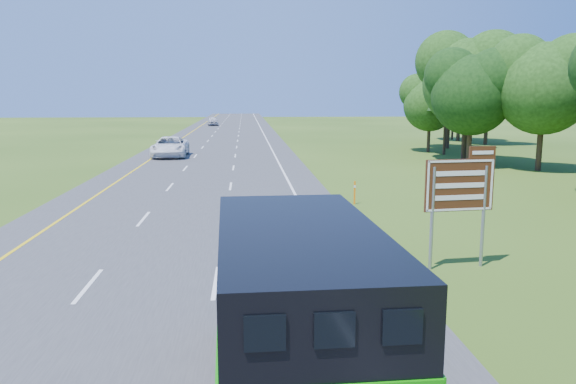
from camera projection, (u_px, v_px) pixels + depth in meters
name	position (u px, v px, depth m)	size (l,w,h in m)	color
road	(217.00, 153.00, 54.68)	(15.00, 260.00, 0.04)	#38383A
lane_markings	(217.00, 153.00, 54.67)	(11.15, 260.00, 0.01)	yellow
horse_truck	(294.00, 312.00, 9.37)	(2.68, 7.84, 3.43)	black
white_suv	(170.00, 147.00, 50.89)	(3.02, 6.55, 1.82)	white
far_car	(213.00, 121.00, 106.42)	(1.97, 4.89, 1.67)	#B5B5BC
exit_sign	(461.00, 190.00, 17.61)	(2.30, 0.31, 3.90)	gray
delineator	(355.00, 192.00, 28.60)	(0.10, 0.05, 1.19)	orange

